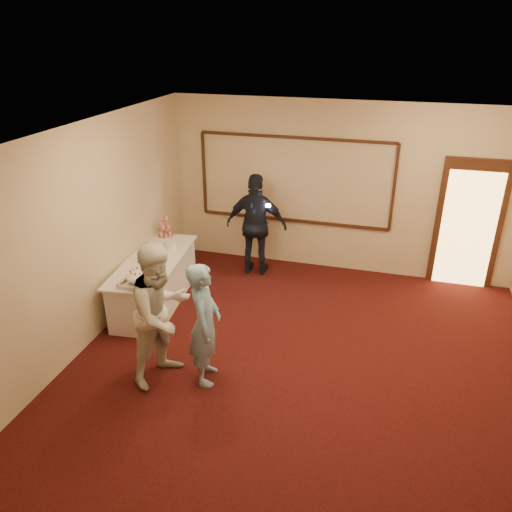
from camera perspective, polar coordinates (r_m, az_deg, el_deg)
The scene contains 14 objects.
floor at distance 6.45m, azimuth 4.59°, elevation -14.61°, with size 7.00×7.00×0.00m, color black.
room_walls at distance 5.39m, azimuth 5.32°, elevation 2.21°, with size 6.04×7.04×3.02m.
wall_molding at distance 8.89m, azimuth 4.42°, elevation 8.61°, with size 3.45×0.04×1.55m.
doorway at distance 8.97m, azimuth 23.08°, elevation 3.27°, with size 1.05×0.07×2.20m.
buffet_table at distance 8.09m, azimuth -11.47°, elevation -2.87°, with size 1.04×2.20×0.77m.
pavlova_tray at distance 7.20m, azimuth -13.33°, elevation -2.50°, with size 0.41×0.58×0.20m.
cupcake_stand at distance 8.73m, azimuth -10.36°, elevation 3.14°, with size 0.27×0.27×0.39m.
plate_stack_a at distance 8.00m, azimuth -11.29°, elevation 0.52°, with size 0.19×0.19×0.16m.
plate_stack_b at distance 8.19m, azimuth -9.74°, elevation 1.28°, with size 0.21×0.21×0.17m.
tart at distance 7.66m, azimuth -11.29°, elevation -1.07°, with size 0.29×0.29×0.06m.
man at distance 6.12m, azimuth -5.88°, elevation -7.73°, with size 0.59×0.39×1.61m, color #7EA5C7.
woman at distance 6.20m, azimuth -10.76°, elevation -6.45°, with size 0.89×0.69×1.83m, color beige.
guest at distance 8.71m, azimuth 0.05°, elevation 3.55°, with size 1.07×0.45×1.83m, color black.
camera_flash at distance 8.37m, azimuth 1.41°, elevation 5.79°, with size 0.07×0.04×0.05m, color white.
Camera 1 is at (0.87, -4.89, 4.11)m, focal length 35.00 mm.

